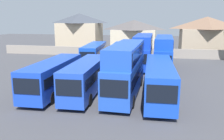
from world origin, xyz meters
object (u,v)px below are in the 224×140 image
at_px(bus_8, 164,50).
at_px(house_terrace_right, 206,35).
at_px(bus_1, 54,75).
at_px(bus_4, 159,78).
at_px(bus_3, 126,66).
at_px(house_terrace_left, 80,32).
at_px(bus_6, 120,54).
at_px(bus_2, 86,76).
at_px(bus_5, 94,53).
at_px(bus_7, 143,49).
at_px(house_terrace_centre, 134,36).

bearing_deg(bus_8, house_terrace_right, 153.98).
height_order(bus_1, bus_4, bus_4).
height_order(bus_3, house_terrace_left, house_terrace_left).
bearing_deg(bus_6, bus_8, 86.98).
bearing_deg(house_terrace_right, bus_2, -117.81).
distance_m(bus_3, bus_4, 3.41).
bearing_deg(bus_5, house_terrace_left, -159.75).
distance_m(bus_5, bus_6, 4.14).
relative_size(bus_3, bus_7, 1.04).
bearing_deg(bus_1, bus_7, 150.11).
xyz_separation_m(bus_2, house_terrace_left, (-11.84, 33.55, 2.57)).
relative_size(bus_4, bus_7, 1.09).
bearing_deg(bus_3, bus_6, -166.87).
relative_size(bus_8, house_terrace_left, 1.12).
relative_size(bus_7, house_terrace_right, 0.98).
relative_size(bus_7, bus_8, 0.96).
bearing_deg(house_terrace_centre, bus_3, -85.55).
bearing_deg(bus_7, bus_3, -3.45).
bearing_deg(bus_3, bus_7, 178.31).
bearing_deg(bus_8, bus_5, -87.51).
xyz_separation_m(bus_2, bus_3, (3.91, 0.68, 0.97)).
relative_size(bus_1, bus_2, 1.02).
height_order(bus_1, bus_2, bus_2).
height_order(bus_8, house_terrace_right, house_terrace_right).
xyz_separation_m(bus_7, house_terrace_left, (-16.56, 18.66, 1.63)).
distance_m(bus_2, bus_6, 14.94).
xyz_separation_m(bus_2, house_terrace_centre, (1.44, 32.43, 1.80)).
bearing_deg(bus_4, bus_8, 175.55).
bearing_deg(bus_2, house_terrace_right, 150.39).
distance_m(bus_5, house_terrace_right, 26.98).
bearing_deg(bus_5, house_terrace_centre, 160.90).
height_order(bus_6, house_terrace_right, house_terrace_right).
height_order(bus_1, bus_6, bus_6).
relative_size(bus_1, bus_8, 0.95).
xyz_separation_m(bus_3, bus_8, (3.95, 14.21, -0.14)).
xyz_separation_m(bus_5, house_terrace_centre, (4.58, 17.67, 1.72)).
xyz_separation_m(bus_1, bus_6, (4.47, 14.97, 0.10)).
distance_m(bus_7, house_terrace_left, 25.00).
bearing_deg(bus_6, house_terrace_centre, 175.68).
relative_size(house_terrace_left, house_terrace_centre, 1.00).
height_order(bus_2, bus_4, bus_4).
bearing_deg(bus_1, bus_2, 89.82).
bearing_deg(bus_8, house_terrace_left, -131.68).
bearing_deg(house_terrace_right, bus_4, -107.23).
height_order(bus_3, house_terrace_right, house_terrace_right).
bearing_deg(bus_1, bus_5, 177.55).
xyz_separation_m(bus_2, bus_6, (1.00, 14.91, 0.07)).
xyz_separation_m(bus_3, bus_6, (-2.91, 14.23, -0.90)).
distance_m(bus_2, bus_5, 15.08).
distance_m(bus_1, bus_3, 7.48).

